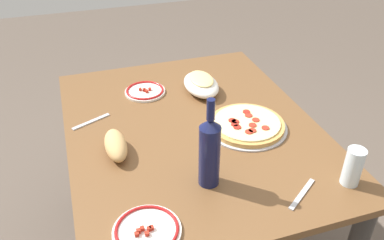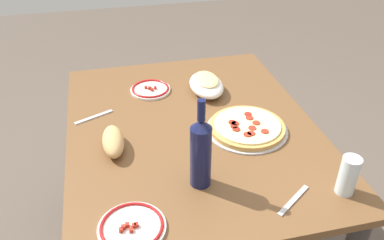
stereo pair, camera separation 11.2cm
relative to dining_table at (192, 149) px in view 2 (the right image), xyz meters
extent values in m
cube|color=brown|center=(0.00, 0.00, 0.10)|extent=(1.24, 0.99, 0.03)
cylinder|color=#33302D|center=(0.56, -0.43, -0.27)|extent=(0.07, 0.07, 0.72)
cylinder|color=#33302D|center=(0.56, 0.43, -0.27)|extent=(0.07, 0.07, 0.72)
cylinder|color=#B7B7BC|center=(-0.08, -0.21, 0.12)|extent=(0.33, 0.33, 0.01)
cylinder|color=tan|center=(-0.08, -0.21, 0.13)|extent=(0.30, 0.30, 0.02)
cylinder|color=beige|center=(-0.08, -0.21, 0.15)|extent=(0.27, 0.27, 0.01)
cylinder|color=maroon|center=(-0.11, -0.15, 0.15)|extent=(0.03, 0.03, 0.00)
cylinder|color=#B22D1E|center=(-0.04, -0.23, 0.15)|extent=(0.03, 0.03, 0.00)
cylinder|color=#B22D1E|center=(-0.08, -0.24, 0.15)|extent=(0.03, 0.03, 0.00)
cylinder|color=#B22D1E|center=(-0.14, -0.25, 0.15)|extent=(0.03, 0.03, 0.00)
cylinder|color=maroon|center=(-0.09, -0.15, 0.15)|extent=(0.03, 0.03, 0.00)
cylinder|color=#B22D1E|center=(-0.11, -0.21, 0.15)|extent=(0.03, 0.03, 0.00)
cylinder|color=#B22D1E|center=(-0.15, -0.18, 0.15)|extent=(0.03, 0.03, 0.00)
cylinder|color=maroon|center=(-0.01, -0.23, 0.15)|extent=(0.03, 0.03, 0.00)
cylinder|color=maroon|center=(-0.07, -0.16, 0.15)|extent=(0.03, 0.03, 0.00)
cylinder|color=maroon|center=(-0.06, -0.15, 0.15)|extent=(0.03, 0.03, 0.00)
cylinder|color=#B22D1E|center=(-0.14, -0.20, 0.15)|extent=(0.03, 0.03, 0.00)
ellipsoid|color=white|center=(0.26, -0.13, 0.15)|extent=(0.24, 0.15, 0.07)
ellipsoid|color=#AD2819|center=(0.26, -0.13, 0.17)|extent=(0.20, 0.12, 0.03)
ellipsoid|color=#EFD684|center=(0.26, -0.13, 0.18)|extent=(0.17, 0.10, 0.02)
cylinder|color=#141942|center=(-0.33, 0.05, 0.23)|extent=(0.07, 0.07, 0.22)
cone|color=#141942|center=(-0.33, 0.05, 0.36)|extent=(0.07, 0.07, 0.03)
cylinder|color=#141942|center=(-0.33, 0.05, 0.41)|extent=(0.03, 0.03, 0.07)
cylinder|color=silver|center=(-0.48, -0.40, 0.19)|extent=(0.06, 0.06, 0.14)
cylinder|color=white|center=(0.33, 0.12, 0.12)|extent=(0.19, 0.19, 0.01)
torus|color=red|center=(0.33, 0.12, 0.13)|extent=(0.17, 0.17, 0.01)
cube|color=#AD2819|center=(0.33, 0.13, 0.14)|extent=(0.01, 0.01, 0.01)
cube|color=#AD2819|center=(0.32, 0.12, 0.14)|extent=(0.01, 0.01, 0.01)
cube|color=#AD2819|center=(0.34, 0.14, 0.14)|extent=(0.01, 0.01, 0.01)
cube|color=#AD2819|center=(0.33, 0.10, 0.14)|extent=(0.01, 0.01, 0.01)
cube|color=#AD2819|center=(0.31, 0.12, 0.14)|extent=(0.01, 0.01, 0.01)
cylinder|color=white|center=(-0.48, 0.29, 0.12)|extent=(0.20, 0.20, 0.01)
torus|color=red|center=(-0.48, 0.29, 0.13)|extent=(0.19, 0.19, 0.01)
cube|color=#AD2819|center=(-0.50, 0.30, 0.14)|extent=(0.01, 0.01, 0.01)
cube|color=#AD2819|center=(-0.48, 0.28, 0.14)|extent=(0.01, 0.01, 0.01)
cube|color=#AD2819|center=(-0.49, 0.29, 0.14)|extent=(0.01, 0.01, 0.01)
cube|color=#AD2819|center=(-0.48, 0.31, 0.14)|extent=(0.01, 0.01, 0.01)
cube|color=#AD2819|center=(-0.49, 0.33, 0.14)|extent=(0.01, 0.01, 0.01)
cube|color=#AD2819|center=(-0.48, 0.32, 0.14)|extent=(0.01, 0.01, 0.01)
ellipsoid|color=tan|center=(-0.08, 0.32, 0.16)|extent=(0.19, 0.08, 0.07)
cube|color=#B7B7BC|center=(0.16, 0.39, 0.12)|extent=(0.08, 0.16, 0.00)
cube|color=#B7B7BC|center=(-0.48, -0.22, 0.12)|extent=(0.11, 0.15, 0.00)
camera|label=1|loc=(-1.28, 0.42, 1.04)|focal=37.57mm
camera|label=2|loc=(-1.31, 0.31, 1.04)|focal=37.57mm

